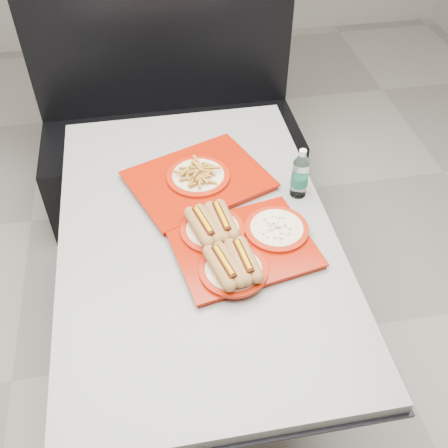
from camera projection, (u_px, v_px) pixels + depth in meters
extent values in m
plane|color=gray|center=(203.00, 351.00, 2.27)|extent=(6.00, 6.00, 0.00)
cylinder|color=black|center=(203.00, 348.00, 2.25)|extent=(0.52, 0.52, 0.05)
cylinder|color=black|center=(200.00, 298.00, 2.00)|extent=(0.11, 0.11, 0.66)
cube|color=black|center=(197.00, 240.00, 1.77)|extent=(0.92, 1.42, 0.01)
cube|color=gray|center=(197.00, 234.00, 1.75)|extent=(0.90, 1.40, 0.04)
cube|color=black|center=(174.00, 166.00, 2.82)|extent=(1.30, 0.55, 0.45)
cube|color=black|center=(161.00, 44.00, 2.58)|extent=(1.30, 0.10, 1.10)
cube|color=#901403|center=(243.00, 249.00, 1.67)|extent=(0.47, 0.40, 0.02)
cube|color=#901403|center=(244.00, 246.00, 1.66)|extent=(0.49, 0.41, 0.01)
cylinder|color=#9C1905|center=(233.00, 270.00, 1.58)|extent=(0.21, 0.21, 0.01)
cylinder|color=white|center=(233.00, 269.00, 1.57)|extent=(0.17, 0.17, 0.00)
cylinder|color=#9C1905|center=(213.00, 230.00, 1.70)|extent=(0.21, 0.21, 0.01)
cylinder|color=white|center=(213.00, 229.00, 1.69)|extent=(0.17, 0.17, 0.00)
cylinder|color=#9C1905|center=(277.00, 229.00, 1.70)|extent=(0.21, 0.21, 0.01)
cylinder|color=white|center=(277.00, 228.00, 1.69)|extent=(0.17, 0.17, 0.00)
cube|color=#901403|center=(198.00, 182.00, 1.90)|extent=(0.56, 0.50, 0.02)
cube|color=#901403|center=(198.00, 179.00, 1.89)|extent=(0.57, 0.51, 0.01)
cylinder|color=#9C1905|center=(198.00, 177.00, 1.88)|extent=(0.23, 0.23, 0.01)
cylinder|color=white|center=(198.00, 175.00, 1.88)|extent=(0.19, 0.19, 0.01)
cylinder|color=silver|center=(300.00, 179.00, 1.82)|extent=(0.06, 0.06, 0.14)
cylinder|color=#196548|center=(299.00, 180.00, 1.82)|extent=(0.06, 0.06, 0.04)
cone|color=silver|center=(302.00, 159.00, 1.76)|extent=(0.06, 0.06, 0.03)
cylinder|color=silver|center=(303.00, 153.00, 1.74)|extent=(0.02, 0.02, 0.02)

